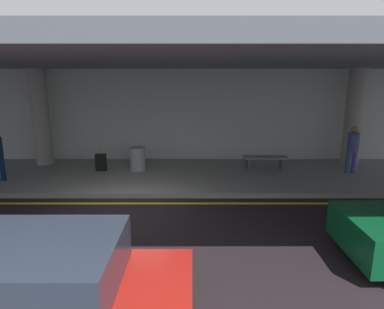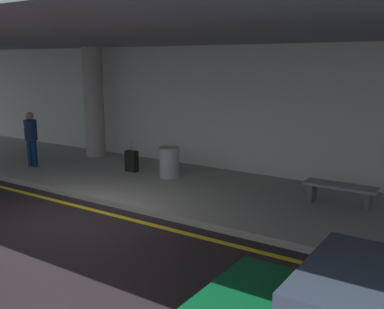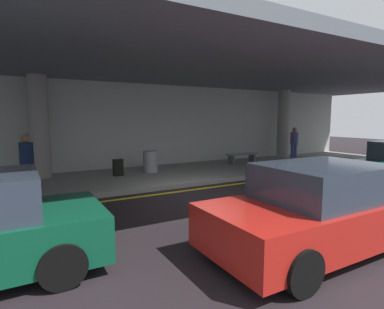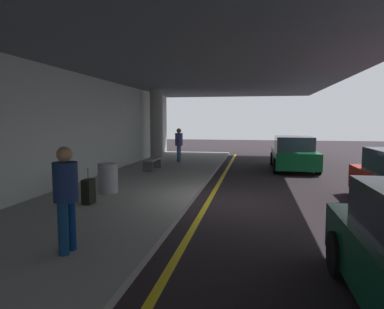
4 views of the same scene
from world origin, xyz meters
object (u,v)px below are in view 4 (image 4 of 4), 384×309
Objects in this scene: support_column_left_mid at (156,125)px; person_waiting_for_ride at (66,192)px; car_dark_green_no2 at (294,154)px; suitcase_upright_primary at (89,191)px; traveler_with_luggage at (179,143)px; bench_metal at (152,161)px; trash_bin_steel at (108,178)px.

support_column_left_mid is 2.17× the size of person_waiting_for_ride.
car_dark_green_no2 is 4.56× the size of suitcase_upright_primary.
bench_metal is (-2.91, 0.50, -0.61)m from traveler_with_luggage.
person_waiting_for_ride is (-11.92, -0.86, 0.00)m from traveler_with_luggage.
car_dark_green_no2 is 9.10m from trash_bin_steel.
traveler_with_luggage is at bearing 85.11° from car_dark_green_no2.
support_column_left_mid is 2.17× the size of traveler_with_luggage.
person_waiting_for_ride is 9.13m from bench_metal.
support_column_left_mid is 2.28× the size of bench_metal.
car_dark_green_no2 is 10.11m from suitcase_upright_primary.
person_waiting_for_ride is at bearing 159.48° from car_dark_green_no2.
car_dark_green_no2 is 2.56× the size of bench_metal.
suitcase_upright_primary reaches higher than bench_metal.
support_column_left_mid is at bearing 114.27° from person_waiting_for_ride.
support_column_left_mid is at bearing 13.38° from bench_metal.
car_dark_green_no2 is at bearing 172.37° from traveler_with_luggage.
traveler_with_luggage reaches higher than car_dark_green_no2.
person_waiting_for_ride is at bearing -171.42° from bench_metal.
support_column_left_mid is at bearing 6.55° from trash_bin_steel.
traveler_with_luggage reaches higher than bench_metal.
car_dark_green_no2 is at bearing -40.23° from trash_bin_steel.
support_column_left_mid reaches higher than person_waiting_for_ride.
bench_metal is at bearing 112.91° from person_waiting_for_ride.
suitcase_upright_primary is at bearing -176.81° from trash_bin_steel.
support_column_left_mid reaches higher than bench_metal.
trash_bin_steel is (-8.18, -0.94, -1.40)m from support_column_left_mid.
support_column_left_mid is at bearing -24.66° from traveler_with_luggage.
traveler_with_luggage is 11.95m from person_waiting_for_ride.
bench_metal is at bearing 1.31° from trash_bin_steel.
trash_bin_steel is (4.33, 1.25, -0.54)m from person_waiting_for_ride.
support_column_left_mid is 9.68m from suitcase_upright_primary.
support_column_left_mid reaches higher than traveler_with_luggage.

